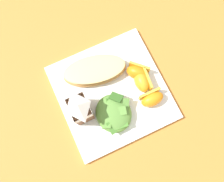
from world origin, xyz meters
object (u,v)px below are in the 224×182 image
object	(u,v)px
milk_carton	(80,109)
white_plate	(112,92)
orange_wedge_front	(152,99)
orange_wedge_rear	(138,72)
cheesy_pizza_bread	(95,71)
orange_wedge_middle	(142,81)
green_salad_pile	(114,113)

from	to	relation	value
milk_carton	white_plate	bearing A→B (deg)	-79.23
white_plate	orange_wedge_front	bearing A→B (deg)	-127.21
orange_wedge_rear	milk_carton	bearing A→B (deg)	100.81
cheesy_pizza_bread	orange_wedge_rear	xyz separation A→B (m)	(-0.05, -0.10, 0.00)
cheesy_pizza_bread	orange_wedge_rear	world-z (taller)	orange_wedge_rear
orange_wedge_rear	orange_wedge_middle	bearing A→B (deg)	179.41
cheesy_pizza_bread	orange_wedge_rear	bearing A→B (deg)	-117.17
cheesy_pizza_bread	orange_wedge_front	distance (m)	0.17
orange_wedge_front	orange_wedge_middle	xyz separation A→B (m)	(0.05, 0.00, 0.00)
orange_wedge_front	orange_wedge_middle	size ratio (longest dim) A/B	0.96
white_plate	orange_wedge_middle	xyz separation A→B (m)	(-0.01, -0.08, 0.03)
white_plate	cheesy_pizza_bread	xyz separation A→B (m)	(0.07, 0.02, 0.03)
white_plate	milk_carton	distance (m)	0.12
green_salad_pile	milk_carton	size ratio (longest dim) A/B	0.92
green_salad_pile	orange_wedge_front	world-z (taller)	green_salad_pile
cheesy_pizza_bread	green_salad_pile	xyz separation A→B (m)	(-0.12, 0.00, 0.00)
white_plate	green_salad_pile	size ratio (longest dim) A/B	2.77
orange_wedge_front	orange_wedge_rear	bearing A→B (deg)	1.09
orange_wedge_middle	cheesy_pizza_bread	bearing A→B (deg)	52.01
orange_wedge_front	orange_wedge_rear	distance (m)	0.08
white_plate	milk_carton	world-z (taller)	milk_carton
white_plate	green_salad_pile	world-z (taller)	green_salad_pile
cheesy_pizza_bread	green_salad_pile	world-z (taller)	green_salad_pile
green_salad_pile	cheesy_pizza_bread	bearing A→B (deg)	-1.43
cheesy_pizza_bread	milk_carton	size ratio (longest dim) A/B	1.67
green_salad_pile	orange_wedge_rear	distance (m)	0.13
white_plate	orange_wedge_middle	size ratio (longest dim) A/B	4.43
orange_wedge_middle	orange_wedge_front	bearing A→B (deg)	-178.05
green_salad_pile	milk_carton	world-z (taller)	milk_carton
cheesy_pizza_bread	orange_wedge_middle	distance (m)	0.13
milk_carton	orange_wedge_rear	xyz separation A→B (m)	(0.03, -0.17, -0.04)
milk_carton	green_salad_pile	bearing A→B (deg)	-119.20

